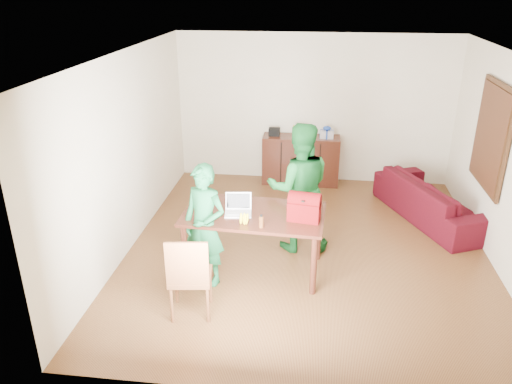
# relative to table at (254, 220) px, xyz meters

# --- Properties ---
(room) EXTENTS (5.20, 5.70, 2.90)m
(room) POSITION_rel_table_xyz_m (0.69, 0.75, 0.59)
(room) COLOR #402010
(room) RESTS_ON ground
(table) EXTENTS (1.82, 1.09, 0.83)m
(table) POSITION_rel_table_xyz_m (0.00, 0.00, 0.00)
(table) COLOR black
(table) RESTS_ON ground
(chair) EXTENTS (0.52, 0.50, 1.02)m
(chair) POSITION_rel_table_xyz_m (-0.59, -1.02, -0.42)
(chair) COLOR brown
(chair) RESTS_ON ground
(person_near) EXTENTS (0.67, 0.55, 1.56)m
(person_near) POSITION_rel_table_xyz_m (-0.56, -0.34, 0.06)
(person_near) COLOR #156033
(person_near) RESTS_ON ground
(person_far) EXTENTS (0.98, 0.82, 1.83)m
(person_far) POSITION_rel_table_xyz_m (0.54, 0.68, 0.19)
(person_far) COLOR #145E24
(person_far) RESTS_ON ground
(laptop) EXTENTS (0.35, 0.27, 0.23)m
(laptop) POSITION_rel_table_xyz_m (-0.19, -0.07, 0.15)
(laptop) COLOR white
(laptop) RESTS_ON table
(bananas) EXTENTS (0.17, 0.14, 0.06)m
(bananas) POSITION_rel_table_xyz_m (-0.08, -0.33, 0.14)
(bananas) COLOR yellow
(bananas) RESTS_ON table
(bottle) EXTENTS (0.06, 0.06, 0.16)m
(bottle) POSITION_rel_table_xyz_m (0.14, -0.39, 0.19)
(bottle) COLOR #5E3015
(bottle) RESTS_ON table
(red_bag) EXTENTS (0.42, 0.28, 0.28)m
(red_bag) POSITION_rel_table_xyz_m (0.63, -0.12, 0.25)
(red_bag) COLOR #68060D
(red_bag) RESTS_ON table
(sofa) EXTENTS (1.69, 2.36, 0.64)m
(sofa) POSITION_rel_table_xyz_m (2.63, 1.87, -0.40)
(sofa) COLOR #3E0814
(sofa) RESTS_ON ground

